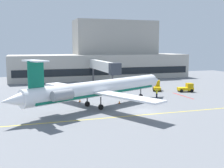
{
  "coord_description": "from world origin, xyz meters",
  "views": [
    {
      "loc": [
        -18.48,
        -39.37,
        10.35
      ],
      "look_at": [
        -1.76,
        11.53,
        3.0
      ],
      "focal_mm": 44.49,
      "sensor_mm": 36.0,
      "label": 1
    }
  ],
  "objects_px": {
    "regional_jet": "(98,89)",
    "pushback_tractor": "(142,81)",
    "marshaller": "(157,93)",
    "belt_loader": "(157,86)",
    "baggage_tug": "(187,88)"
  },
  "relations": [
    {
      "from": "regional_jet",
      "to": "pushback_tractor",
      "type": "relative_size",
      "value": 7.85
    },
    {
      "from": "pushback_tractor",
      "to": "marshaller",
      "type": "xyz_separation_m",
      "value": [
        -5.41,
        -19.25,
        0.14
      ]
    },
    {
      "from": "regional_jet",
      "to": "belt_loader",
      "type": "distance_m",
      "value": 22.28
    },
    {
      "from": "belt_loader",
      "to": "marshaller",
      "type": "relative_size",
      "value": 1.8
    },
    {
      "from": "marshaller",
      "to": "baggage_tug",
      "type": "bearing_deg",
      "value": 25.17
    },
    {
      "from": "marshaller",
      "to": "pushback_tractor",
      "type": "bearing_deg",
      "value": 74.3
    },
    {
      "from": "regional_jet",
      "to": "marshaller",
      "type": "xyz_separation_m",
      "value": [
        13.53,
        4.69,
        -2.17
      ]
    },
    {
      "from": "regional_jet",
      "to": "belt_loader",
      "type": "relative_size",
      "value": 8.71
    },
    {
      "from": "pushback_tractor",
      "to": "baggage_tug",
      "type": "bearing_deg",
      "value": -72.36
    },
    {
      "from": "baggage_tug",
      "to": "pushback_tractor",
      "type": "distance_m",
      "value": 15.25
    },
    {
      "from": "belt_loader",
      "to": "marshaller",
      "type": "height_order",
      "value": "belt_loader"
    },
    {
      "from": "marshaller",
      "to": "belt_loader",
      "type": "bearing_deg",
      "value": 62.63
    },
    {
      "from": "baggage_tug",
      "to": "belt_loader",
      "type": "distance_m",
      "value": 6.77
    },
    {
      "from": "pushback_tractor",
      "to": "belt_loader",
      "type": "xyz_separation_m",
      "value": [
        -1.06,
        -10.84,
        0.16
      ]
    },
    {
      "from": "regional_jet",
      "to": "belt_loader",
      "type": "height_order",
      "value": "regional_jet"
    }
  ]
}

